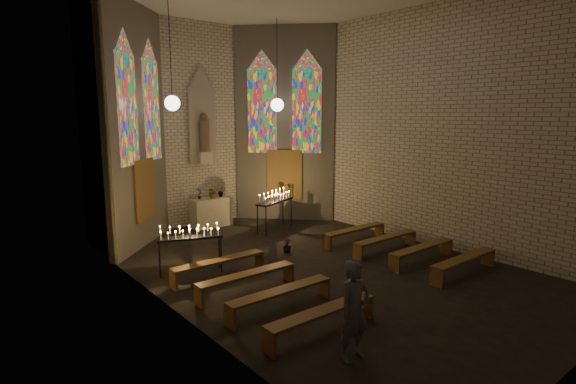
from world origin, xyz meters
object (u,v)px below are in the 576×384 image
(altar, at_px, (211,212))
(votive_stand_left, at_px, (190,234))
(aisle_flower_pot, at_px, (287,245))
(visitor, at_px, (354,311))
(votive_stand_right, at_px, (275,199))

(altar, xyz_separation_m, votive_stand_left, (-2.74, -3.85, 0.49))
(aisle_flower_pot, distance_m, votive_stand_left, 3.01)
(altar, xyz_separation_m, visitor, (-2.53, -9.11, 0.32))
(altar, distance_m, visitor, 9.46)
(altar, distance_m, votive_stand_left, 4.75)
(votive_stand_left, bearing_deg, altar, 75.28)
(votive_stand_right, bearing_deg, votive_stand_left, -175.45)
(aisle_flower_pot, distance_m, visitor, 5.77)
(altar, bearing_deg, aisle_flower_pot, -87.74)
(aisle_flower_pot, relative_size, votive_stand_right, 0.24)
(altar, distance_m, aisle_flower_pot, 4.06)
(aisle_flower_pot, xyz_separation_m, votive_stand_left, (-2.90, 0.19, 0.78))
(visitor, bearing_deg, aisle_flower_pot, 63.21)
(votive_stand_left, relative_size, visitor, 0.98)
(aisle_flower_pot, bearing_deg, altar, 92.26)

